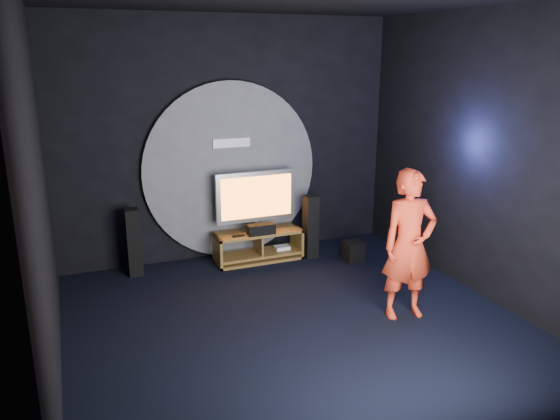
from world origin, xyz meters
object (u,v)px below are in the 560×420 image
Objects in this scene: tower_speaker_left at (134,242)px; player at (409,245)px; media_console at (259,247)px; tower_speaker_right at (311,227)px; subwoofer at (354,251)px; tv at (256,198)px.

player is (2.77, -2.41, 0.40)m from tower_speaker_left.
tower_speaker_right is (0.77, -0.15, 0.28)m from media_console.
player reaches higher than tower_speaker_left.
player reaches higher than subwoofer.
tv is 4.04× the size of subwoofer.
media_console is at bearing 169.07° from tower_speaker_right.
media_console is at bearing -3.59° from tower_speaker_left.
tv is 1.83m from tower_speaker_left.
tower_speaker_left and tower_speaker_right have the same top height.
media_console is 0.74× the size of player.
player reaches higher than tv.
tv is (-0.01, 0.07, 0.74)m from media_console.
tower_speaker_left is 1.00× the size of tower_speaker_right.
tower_speaker_right is 2.20m from player.
tower_speaker_left is at bearing 176.41° from media_console.
player is at bearing -67.01° from tv.
tower_speaker_left is at bearing 178.57° from tv.
subwoofer is (0.52, -0.40, -0.33)m from tower_speaker_right.
tv reaches higher than tower_speaker_left.
tv is 0.93m from tower_speaker_right.
player is (1.01, -2.37, -0.06)m from tv.
tv is at bearing 154.79° from subwoofer.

